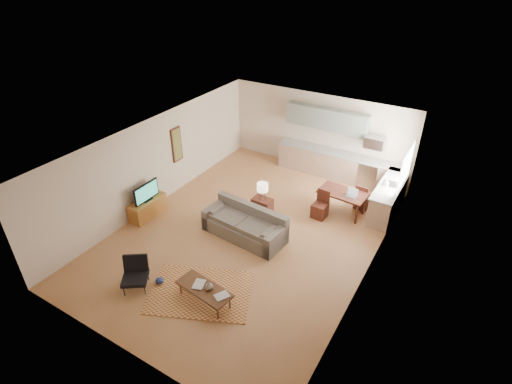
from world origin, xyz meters
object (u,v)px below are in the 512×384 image
Objects in this scene: tv_credenza at (148,208)px; sofa at (244,224)px; dining_table at (342,202)px; console_table at (262,209)px; armchair at (135,276)px; coffee_table at (205,294)px.

sofa is at bearing 11.69° from tv_credenza.
dining_table is at bearing 32.59° from tv_credenza.
dining_table reaches higher than console_table.
console_table is 0.48× the size of dining_table.
sofa is 1.74× the size of dining_table.
console_table is at bearing 39.61° from armchair.
armchair reaches higher than tv_credenza.
coffee_table is at bearing -100.90° from dining_table.
coffee_table is 2.02× the size of console_table.
tv_credenza is (-1.86, 2.32, -0.10)m from armchair.
sofa reaches higher than tv_credenza.
tv_credenza is at bearing -143.11° from dining_table.
dining_table is at bearing 26.47° from armchair.
armchair is at bearing -105.14° from sofa.
armchair is 0.63× the size of tv_credenza.
console_table is (-0.52, 3.44, 0.13)m from coffee_table.
tv_credenza is at bearing 160.09° from coffee_table.
sofa is 3.20× the size of armchair.
coffee_table is 1.69m from armchair.
sofa reaches higher than console_table.
dining_table is (1.84, 2.45, -0.07)m from sofa.
sofa is 3.13m from armchair.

